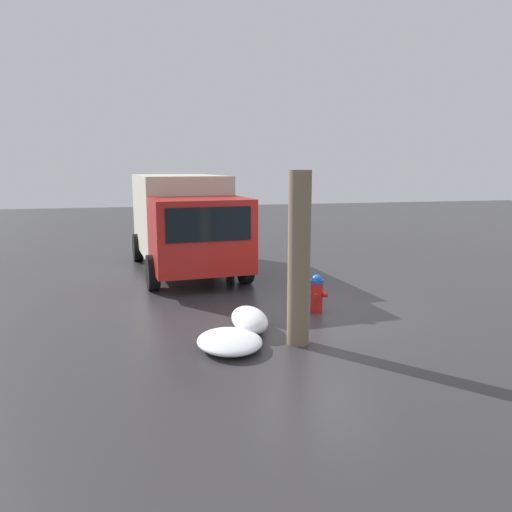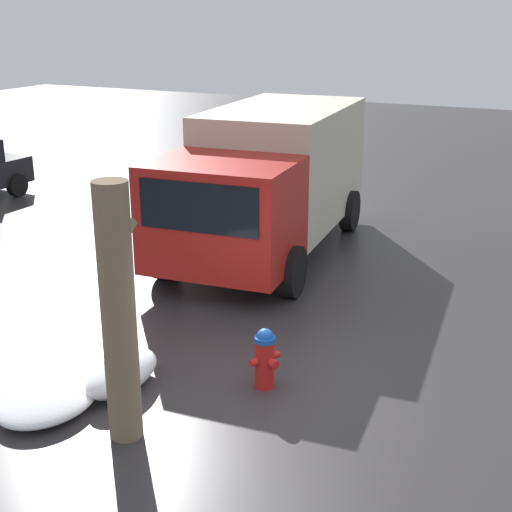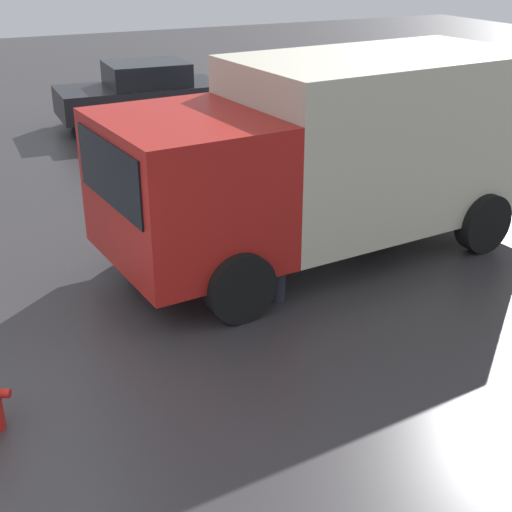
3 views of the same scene
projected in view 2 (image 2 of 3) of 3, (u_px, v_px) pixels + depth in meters
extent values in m
plane|color=#333033|center=(265.00, 386.00, 9.37)|extent=(60.00, 60.00, 0.00)
cylinder|color=red|center=(265.00, 364.00, 9.27)|extent=(0.26, 0.26, 0.65)
cylinder|color=blue|center=(265.00, 339.00, 9.15)|extent=(0.27, 0.27, 0.07)
sphere|color=blue|center=(265.00, 337.00, 9.14)|extent=(0.22, 0.22, 0.22)
cylinder|color=red|center=(273.00, 364.00, 9.11)|extent=(0.15, 0.14, 0.11)
cylinder|color=red|center=(276.00, 355.00, 9.35)|extent=(0.13, 0.13, 0.09)
cylinder|color=red|center=(254.00, 363.00, 9.14)|extent=(0.13, 0.13, 0.09)
cylinder|color=#7F6B51|center=(119.00, 316.00, 7.82)|extent=(0.39, 0.39, 3.03)
cylinder|color=#7F6B51|center=(123.00, 238.00, 7.69)|extent=(0.45, 0.11, 0.36)
cube|color=red|center=(224.00, 214.00, 12.21)|extent=(2.20, 2.60, 1.85)
cube|color=black|center=(198.00, 208.00, 11.20)|extent=(0.20, 2.04, 0.81)
cube|color=beige|center=(283.00, 164.00, 14.94)|extent=(4.56, 2.80, 2.37)
cylinder|color=black|center=(292.00, 271.00, 12.20)|extent=(0.92, 0.36, 0.90)
cylinder|color=black|center=(165.00, 255.00, 13.01)|extent=(0.92, 0.36, 0.90)
cylinder|color=black|center=(350.00, 211.00, 15.88)|extent=(0.92, 0.36, 0.90)
cylinder|color=black|center=(248.00, 201.00, 16.70)|extent=(0.92, 0.36, 0.90)
cylinder|color=#23232D|center=(292.00, 261.00, 12.89)|extent=(0.24, 0.24, 0.76)
cylinder|color=black|center=(292.00, 224.00, 12.66)|extent=(0.35, 0.35, 0.63)
sphere|color=tan|center=(293.00, 202.00, 12.53)|extent=(0.21, 0.21, 0.21)
cylinder|color=black|center=(17.00, 185.00, 18.84)|extent=(0.61, 0.22, 0.60)
ellipsoid|color=white|center=(122.00, 373.00, 9.27)|extent=(1.27, 0.66, 0.42)
ellipsoid|color=white|center=(47.00, 400.00, 8.81)|extent=(1.38, 1.12, 0.24)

